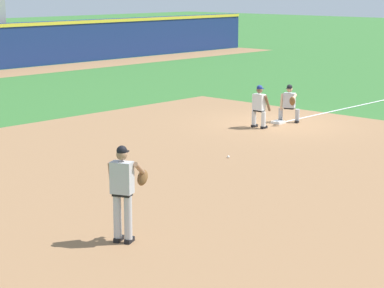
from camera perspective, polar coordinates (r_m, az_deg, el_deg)
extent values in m
plane|color=#336B2D|center=(26.29, 6.59, 1.57)|extent=(160.00, 160.00, 0.00)
cube|color=#936B47|center=(20.10, 2.46, -1.60)|extent=(18.00, 18.00, 0.01)
cube|color=white|center=(26.29, 6.59, 1.66)|extent=(0.38, 0.38, 0.09)
sphere|color=white|center=(20.90, 2.78, -0.98)|extent=(0.07, 0.07, 0.07)
cube|color=black|center=(14.28, -5.60, -7.21)|extent=(0.28, 0.21, 0.09)
cylinder|color=#B2B2B7|center=(14.11, -5.71, -5.51)|extent=(0.15, 0.15, 0.84)
cube|color=black|center=(14.20, -4.79, -7.31)|extent=(0.28, 0.21, 0.09)
cylinder|color=#B2B2B7|center=(14.02, -4.89, -5.61)|extent=(0.15, 0.15, 0.84)
cube|color=black|center=(13.93, -5.34, -3.84)|extent=(0.32, 0.39, 0.06)
cube|color=#B2B2B7|center=(13.85, -5.36, -2.56)|extent=(0.38, 0.46, 0.60)
sphere|color=#9E7051|center=(13.77, -5.36, -0.81)|extent=(0.21, 0.21, 0.21)
sphere|color=black|center=(13.75, -5.37, -0.53)|extent=(0.20, 0.20, 0.20)
cube|color=black|center=(13.84, -5.21, -0.55)|extent=(0.17, 0.20, 0.02)
cylinder|color=#9E7051|center=(14.03, -6.16, -2.50)|extent=(0.21, 0.16, 0.59)
cylinder|color=#9E7051|center=(13.99, -3.93, -1.99)|extent=(0.52, 0.30, 0.41)
ellipsoid|color=brown|center=(14.11, -3.79, -2.57)|extent=(0.35, 0.30, 0.34)
cube|color=black|center=(26.48, 8.00, 1.70)|extent=(0.28, 0.20, 0.09)
cylinder|color=#B2B2B7|center=(26.48, 8.03, 2.22)|extent=(0.15, 0.15, 0.40)
cube|color=black|center=(26.62, 6.74, 1.79)|extent=(0.28, 0.20, 0.09)
cylinder|color=#B2B2B7|center=(26.62, 6.77, 2.30)|extent=(0.15, 0.15, 0.40)
cube|color=black|center=(26.51, 7.41, 2.73)|extent=(0.32, 0.39, 0.06)
cube|color=#B2B2B7|center=(26.47, 7.43, 3.33)|extent=(0.38, 0.46, 0.52)
sphere|color=tan|center=(26.39, 7.44, 4.16)|extent=(0.21, 0.21, 0.21)
sphere|color=black|center=(26.38, 7.44, 4.31)|extent=(0.20, 0.20, 0.20)
cube|color=black|center=(26.30, 7.40, 4.23)|extent=(0.17, 0.20, 0.02)
cylinder|color=tan|center=(25.99, 7.76, 3.48)|extent=(0.57, 0.31, 0.24)
cylinder|color=tan|center=(26.44, 6.85, 3.20)|extent=(0.25, 0.17, 0.58)
ellipsoid|color=brown|center=(25.80, 7.65, 3.25)|extent=(0.28, 0.27, 0.35)
cube|color=black|center=(25.52, 4.78, 1.39)|extent=(0.26, 0.12, 0.09)
cylinder|color=white|center=(25.44, 4.74, 2.01)|extent=(0.15, 0.15, 0.50)
cube|color=black|center=(25.28, 5.51, 1.28)|extent=(0.26, 0.12, 0.09)
cylinder|color=white|center=(25.20, 5.46, 1.90)|extent=(0.15, 0.15, 0.50)
cube|color=black|center=(25.27, 5.11, 2.56)|extent=(0.21, 0.34, 0.06)
cube|color=white|center=(25.23, 5.12, 3.21)|extent=(0.25, 0.41, 0.54)
sphere|color=brown|center=(25.19, 5.17, 4.11)|extent=(0.21, 0.21, 0.21)
sphere|color=navy|center=(25.18, 5.17, 4.27)|extent=(0.20, 0.20, 0.20)
cube|color=navy|center=(25.25, 5.29, 4.23)|extent=(0.11, 0.17, 0.02)
cylinder|color=brown|center=(25.50, 4.87, 3.23)|extent=(0.33, 0.10, 0.56)
cylinder|color=brown|center=(25.20, 5.78, 3.11)|extent=(0.33, 0.10, 0.56)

